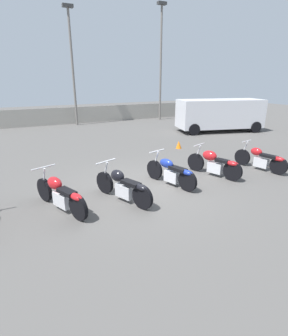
# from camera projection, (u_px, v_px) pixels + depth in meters

# --- Properties ---
(ground_plane) EXTENTS (60.00, 60.00, 0.00)m
(ground_plane) POSITION_uv_depth(u_px,v_px,m) (144.00, 188.00, 8.17)
(ground_plane) COLOR #514F4C
(fence_back) EXTENTS (40.00, 0.04, 1.24)m
(fence_back) POSITION_uv_depth(u_px,v_px,m) (62.00, 116.00, 19.52)
(fence_back) COLOR #9E998E
(fence_back) RESTS_ON ground_plane
(light_pole_left) EXTENTS (0.70, 0.35, 7.89)m
(light_pole_left) POSITION_uv_depth(u_px,v_px,m) (72.00, 58.00, 18.07)
(light_pole_left) COLOR slate
(light_pole_left) RESTS_ON ground_plane
(light_pole_right) EXTENTS (0.70, 0.35, 8.71)m
(light_pole_right) POSITION_uv_depth(u_px,v_px,m) (161.00, 55.00, 20.62)
(light_pole_right) COLOR slate
(light_pole_right) RESTS_ON ground_plane
(motorcycle_slot_1) EXTENTS (1.03, 2.12, 1.02)m
(motorcycle_slot_1) POSITION_uv_depth(u_px,v_px,m) (61.00, 194.00, 6.65)
(motorcycle_slot_1) COLOR black
(motorcycle_slot_1) RESTS_ON ground_plane
(motorcycle_slot_2) EXTENTS (1.00, 2.05, 1.02)m
(motorcycle_slot_2) POSITION_uv_depth(u_px,v_px,m) (123.00, 186.00, 7.17)
(motorcycle_slot_2) COLOR black
(motorcycle_slot_2) RESTS_ON ground_plane
(motorcycle_slot_3) EXTENTS (0.82, 2.00, 1.01)m
(motorcycle_slot_3) POSITION_uv_depth(u_px,v_px,m) (171.00, 172.00, 8.26)
(motorcycle_slot_3) COLOR black
(motorcycle_slot_3) RESTS_ON ground_plane
(motorcycle_slot_4) EXTENTS (0.90, 2.02, 1.02)m
(motorcycle_slot_4) POSITION_uv_depth(u_px,v_px,m) (214.00, 163.00, 9.08)
(motorcycle_slot_4) COLOR black
(motorcycle_slot_4) RESTS_ON ground_plane
(motorcycle_slot_5) EXTENTS (0.69, 2.03, 0.99)m
(motorcycle_slot_5) POSITION_uv_depth(u_px,v_px,m) (261.00, 159.00, 9.68)
(motorcycle_slot_5) COLOR black
(motorcycle_slot_5) RESTS_ON ground_plane
(parked_van) EXTENTS (5.66, 3.23, 2.02)m
(parked_van) POSITION_uv_depth(u_px,v_px,m) (220.00, 114.00, 16.79)
(parked_van) COLOR silver
(parked_van) RESTS_ON ground_plane
(traffic_cone_far) EXTENTS (0.27, 0.27, 0.38)m
(traffic_cone_far) POSITION_uv_depth(u_px,v_px,m) (179.00, 145.00, 12.81)
(traffic_cone_far) COLOR orange
(traffic_cone_far) RESTS_ON ground_plane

